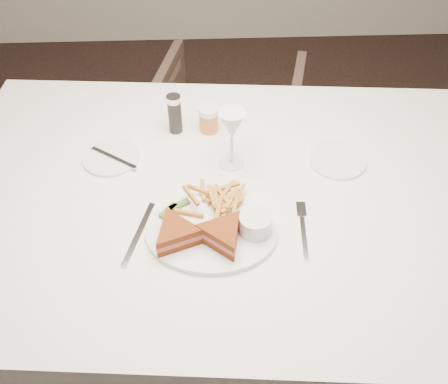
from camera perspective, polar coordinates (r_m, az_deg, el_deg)
table at (r=1.60m, az=-0.08°, el=-9.40°), size 1.59×1.13×0.75m
chair_far at (r=2.23m, az=0.35°, el=7.56°), size 0.73×0.70×0.63m
table_setting at (r=1.25m, az=-1.18°, el=-0.37°), size 0.79×0.62×0.18m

